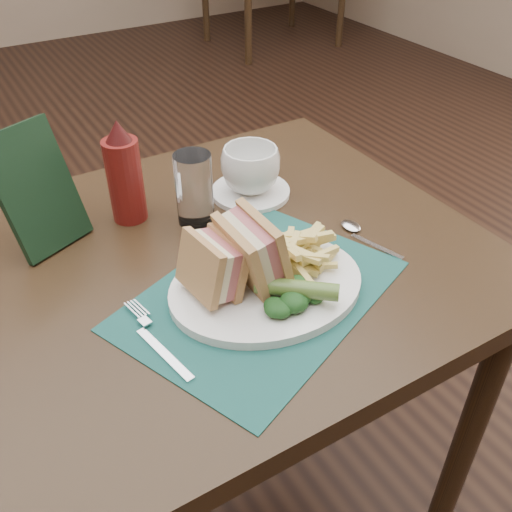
{
  "coord_description": "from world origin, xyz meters",
  "views": [
    {
      "loc": [
        -0.32,
        -1.19,
        1.31
      ],
      "look_at": [
        0.03,
        -0.6,
        0.8
      ],
      "focal_mm": 40.0,
      "sensor_mm": 36.0,
      "label": 1
    }
  ],
  "objects_px": {
    "table_main": "(218,400)",
    "ketchup_bottle": "(124,171)",
    "sandwich_half_b": "(241,254)",
    "saucer": "(251,192)",
    "coffee_cup": "(250,169)",
    "check_presenter": "(37,190)",
    "placemat": "(261,294)",
    "drinking_glass": "(194,189)",
    "plate": "(266,286)",
    "sandwich_half_a": "(200,271)"
  },
  "relations": [
    {
      "from": "check_presenter",
      "to": "placemat",
      "type": "bearing_deg",
      "value": -76.13
    },
    {
      "from": "plate",
      "to": "coffee_cup",
      "type": "bearing_deg",
      "value": 69.46
    },
    {
      "from": "placemat",
      "to": "ketchup_bottle",
      "type": "relative_size",
      "value": 2.2
    },
    {
      "from": "placemat",
      "to": "sandwich_half_b",
      "type": "distance_m",
      "value": 0.08
    },
    {
      "from": "table_main",
      "to": "ketchup_bottle",
      "type": "relative_size",
      "value": 4.84
    },
    {
      "from": "drinking_glass",
      "to": "check_presenter",
      "type": "height_order",
      "value": "check_presenter"
    },
    {
      "from": "sandwich_half_a",
      "to": "check_presenter",
      "type": "height_order",
      "value": "check_presenter"
    },
    {
      "from": "table_main",
      "to": "sandwich_half_a",
      "type": "xyz_separation_m",
      "value": [
        -0.07,
        -0.11,
        0.44
      ]
    },
    {
      "from": "placemat",
      "to": "ketchup_bottle",
      "type": "height_order",
      "value": "ketchup_bottle"
    },
    {
      "from": "sandwich_half_b",
      "to": "ketchup_bottle",
      "type": "relative_size",
      "value": 0.6
    },
    {
      "from": "table_main",
      "to": "saucer",
      "type": "xyz_separation_m",
      "value": [
        0.16,
        0.13,
        0.38
      ]
    },
    {
      "from": "placemat",
      "to": "sandwich_half_a",
      "type": "bearing_deg",
      "value": 164.0
    },
    {
      "from": "sandwich_half_a",
      "to": "check_presenter",
      "type": "distance_m",
      "value": 0.32
    },
    {
      "from": "table_main",
      "to": "plate",
      "type": "xyz_separation_m",
      "value": [
        0.03,
        -0.13,
        0.38
      ]
    },
    {
      "from": "drinking_glass",
      "to": "plate",
      "type": "bearing_deg",
      "value": -88.7
    },
    {
      "from": "saucer",
      "to": "coffee_cup",
      "type": "relative_size",
      "value": 1.37
    },
    {
      "from": "sandwich_half_a",
      "to": "drinking_glass",
      "type": "bearing_deg",
      "value": 59.57
    },
    {
      "from": "plate",
      "to": "coffee_cup",
      "type": "distance_m",
      "value": 0.29
    },
    {
      "from": "sandwich_half_b",
      "to": "check_presenter",
      "type": "xyz_separation_m",
      "value": [
        -0.21,
        0.28,
        0.03
      ]
    },
    {
      "from": "placemat",
      "to": "coffee_cup",
      "type": "distance_m",
      "value": 0.3
    },
    {
      "from": "ketchup_bottle",
      "to": "check_presenter",
      "type": "bearing_deg",
      "value": -179.97
    },
    {
      "from": "sandwich_half_b",
      "to": "saucer",
      "type": "distance_m",
      "value": 0.3
    },
    {
      "from": "sandwich_half_a",
      "to": "saucer",
      "type": "distance_m",
      "value": 0.33
    },
    {
      "from": "plate",
      "to": "check_presenter",
      "type": "height_order",
      "value": "check_presenter"
    },
    {
      "from": "plate",
      "to": "sandwich_half_a",
      "type": "xyz_separation_m",
      "value": [
        -0.1,
        0.02,
        0.06
      ]
    },
    {
      "from": "plate",
      "to": "saucer",
      "type": "bearing_deg",
      "value": 69.46
    },
    {
      "from": "table_main",
      "to": "ketchup_bottle",
      "type": "height_order",
      "value": "ketchup_bottle"
    },
    {
      "from": "saucer",
      "to": "coffee_cup",
      "type": "distance_m",
      "value": 0.05
    },
    {
      "from": "table_main",
      "to": "placemat",
      "type": "xyz_separation_m",
      "value": [
        0.02,
        -0.13,
        0.38
      ]
    },
    {
      "from": "coffee_cup",
      "to": "ketchup_bottle",
      "type": "height_order",
      "value": "ketchup_bottle"
    },
    {
      "from": "sandwich_half_b",
      "to": "drinking_glass",
      "type": "distance_m",
      "value": 0.22
    },
    {
      "from": "saucer",
      "to": "coffee_cup",
      "type": "bearing_deg",
      "value": 0.0
    },
    {
      "from": "placemat",
      "to": "plate",
      "type": "xyz_separation_m",
      "value": [
        0.01,
        0.0,
        0.01
      ]
    },
    {
      "from": "saucer",
      "to": "drinking_glass",
      "type": "relative_size",
      "value": 1.15
    },
    {
      "from": "saucer",
      "to": "placemat",
      "type": "bearing_deg",
      "value": -117.46
    },
    {
      "from": "coffee_cup",
      "to": "plate",
      "type": "bearing_deg",
      "value": -115.8
    },
    {
      "from": "check_presenter",
      "to": "drinking_glass",
      "type": "bearing_deg",
      "value": -40.27
    },
    {
      "from": "coffee_cup",
      "to": "drinking_glass",
      "type": "distance_m",
      "value": 0.13
    },
    {
      "from": "placemat",
      "to": "check_presenter",
      "type": "xyz_separation_m",
      "value": [
        -0.24,
        0.3,
        0.1
      ]
    },
    {
      "from": "ketchup_bottle",
      "to": "check_presenter",
      "type": "xyz_separation_m",
      "value": [
        -0.15,
        -0.0,
        0.01
      ]
    },
    {
      "from": "placemat",
      "to": "saucer",
      "type": "xyz_separation_m",
      "value": [
        0.14,
        0.26,
        0.0
      ]
    },
    {
      "from": "placemat",
      "to": "sandwich_half_b",
      "type": "relative_size",
      "value": 3.64
    },
    {
      "from": "plate",
      "to": "drinking_glass",
      "type": "relative_size",
      "value": 2.31
    },
    {
      "from": "placemat",
      "to": "drinking_glass",
      "type": "distance_m",
      "value": 0.24
    },
    {
      "from": "coffee_cup",
      "to": "drinking_glass",
      "type": "bearing_deg",
      "value": -167.09
    },
    {
      "from": "sandwich_half_b",
      "to": "drinking_glass",
      "type": "height_order",
      "value": "same"
    },
    {
      "from": "placemat",
      "to": "sandwich_half_a",
      "type": "height_order",
      "value": "sandwich_half_a"
    },
    {
      "from": "table_main",
      "to": "plate",
      "type": "bearing_deg",
      "value": -76.18
    },
    {
      "from": "coffee_cup",
      "to": "ketchup_bottle",
      "type": "distance_m",
      "value": 0.23
    },
    {
      "from": "sandwich_half_a",
      "to": "coffee_cup",
      "type": "relative_size",
      "value": 0.85
    }
  ]
}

